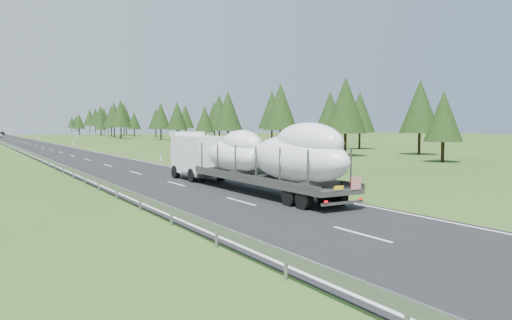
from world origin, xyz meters
TOP-DOWN VIEW (x-y plane):
  - ground at (0.00, 0.00)m, footprint 400.00×400.00m
  - road_surface at (0.00, 100.00)m, footprint 10.00×400.00m
  - marker_posts at (6.50, 155.00)m, footprint 0.13×350.08m
  - highway_sign at (7.20, 80.00)m, footprint 0.08×0.90m
  - tree_line_right at (40.10, 118.23)m, footprint 26.59×332.86m
  - boat_truck at (2.43, 2.97)m, footprint 2.64×18.76m
  - distant_car_dark at (1.63, 198.96)m, footprint 2.06×4.75m

SIDE VIEW (x-z plane):
  - ground at x=0.00m, z-range 0.00..0.00m
  - road_surface at x=0.00m, z-range 0.00..0.02m
  - marker_posts at x=6.50m, z-range 0.04..1.04m
  - distant_car_dark at x=1.63m, z-range 0.00..1.59m
  - highway_sign at x=7.20m, z-range 0.51..3.11m
  - boat_truck at x=2.43m, z-range 0.11..4.19m
  - tree_line_right at x=40.10m, z-range 0.63..13.15m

